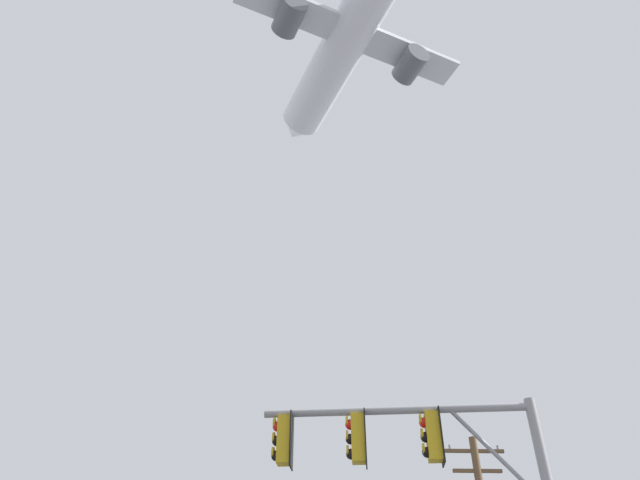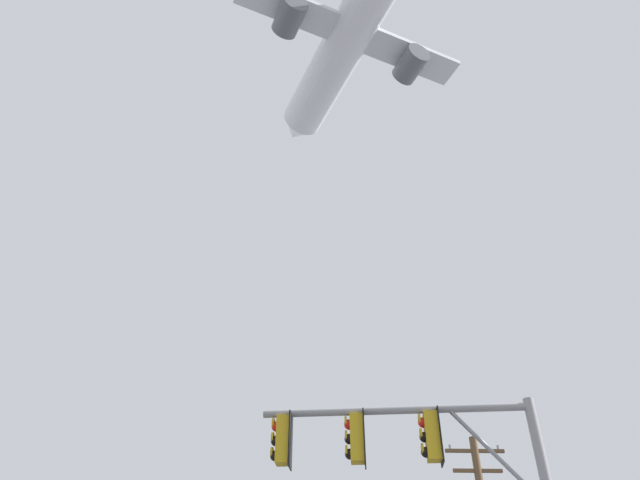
% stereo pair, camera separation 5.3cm
% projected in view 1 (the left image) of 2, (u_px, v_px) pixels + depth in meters
% --- Properties ---
extents(signal_pole_near, '(5.28, 0.88, 5.72)m').
position_uv_depth(signal_pole_near, '(427.00, 471.00, 10.45)').
color(signal_pole_near, gray).
rests_on(signal_pole_near, ground).
extents(airplane, '(21.24, 27.51, 7.74)m').
position_uv_depth(airplane, '(349.00, 36.00, 52.65)').
color(airplane, white).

